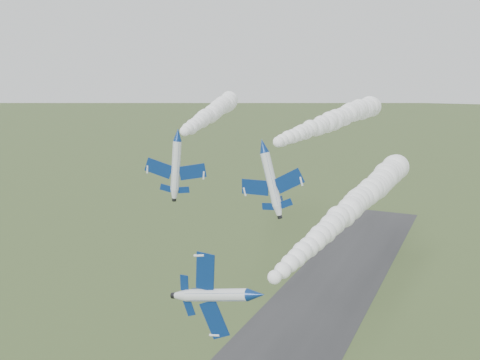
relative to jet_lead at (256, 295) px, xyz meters
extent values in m
cylinder|color=white|center=(-0.05, 0.11, -0.01)|extent=(2.02, 8.61, 1.80)
cone|color=navy|center=(-0.19, -5.29, -0.01)|extent=(1.86, 2.29, 1.80)
cone|color=white|center=(0.09, 5.31, -0.01)|extent=(1.85, 1.88, 1.80)
cylinder|color=black|center=(0.12, 6.33, -0.01)|extent=(0.93, 0.64, 0.91)
ellipsoid|color=black|center=(0.46, -2.11, 0.10)|extent=(1.28, 2.97, 1.20)
cube|color=navy|center=(-0.78, 0.94, 2.96)|extent=(1.13, 2.47, 4.62)
cube|color=navy|center=(0.43, 0.91, -3.04)|extent=(1.13, 2.47, 4.62)
cube|color=navy|center=(-0.26, 4.40, 1.59)|extent=(0.53, 1.13, 2.02)
cube|color=navy|center=(0.39, 4.38, -1.61)|extent=(0.53, 1.13, 2.02)
cube|color=navy|center=(1.36, 4.11, 0.25)|extent=(2.26, 1.69, 0.57)
cylinder|color=white|center=(-23.29, 21.49, 15.30)|extent=(3.88, 8.19, 1.56)
cone|color=navy|center=(-21.78, 16.62, 15.30)|extent=(2.11, 2.49, 1.56)
cone|color=white|center=(-24.75, 26.18, 15.30)|extent=(2.00, 2.12, 1.56)
cylinder|color=black|center=(-25.03, 27.10, 15.30)|extent=(0.92, 0.79, 0.79)
ellipsoid|color=black|center=(-22.63, 19.52, 15.84)|extent=(1.81, 2.96, 1.04)
cube|color=navy|center=(-26.28, 21.37, 15.39)|extent=(4.91, 3.52, 0.49)
cube|color=navy|center=(-20.78, 23.08, 14.92)|extent=(4.91, 3.52, 0.49)
cube|color=navy|center=(-25.96, 24.90, 15.42)|extent=(2.16, 1.58, 0.25)
cube|color=navy|center=(-23.02, 25.81, 15.18)|extent=(2.16, 1.58, 0.25)
cube|color=navy|center=(-24.32, 25.17, 16.55)|extent=(0.73, 1.56, 2.12)
cylinder|color=white|center=(-8.16, 21.65, 14.32)|extent=(2.23, 8.37, 1.82)
cone|color=navy|center=(-8.42, 16.43, 14.32)|extent=(1.92, 2.26, 1.82)
cone|color=white|center=(-7.91, 26.67, 14.32)|extent=(1.90, 1.86, 1.82)
cylinder|color=black|center=(-7.86, 27.66, 14.32)|extent=(0.95, 0.64, 0.92)
ellipsoid|color=black|center=(-8.42, 19.53, 14.86)|extent=(1.35, 2.90, 1.21)
cube|color=navy|center=(-10.94, 22.58, 13.40)|extent=(4.53, 2.58, 1.32)
cube|color=navy|center=(-5.23, 22.29, 14.95)|extent=(4.53, 2.58, 1.32)
cube|color=navy|center=(-9.48, 25.86, 13.91)|extent=(1.98, 1.18, 0.61)
cube|color=navy|center=(-6.44, 25.71, 14.74)|extent=(1.98, 1.18, 0.61)
cube|color=navy|center=(-8.30, 25.57, 15.56)|extent=(0.76, 1.61, 2.13)
camera|label=1|loc=(22.75, -53.54, 25.43)|focal=40.00mm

